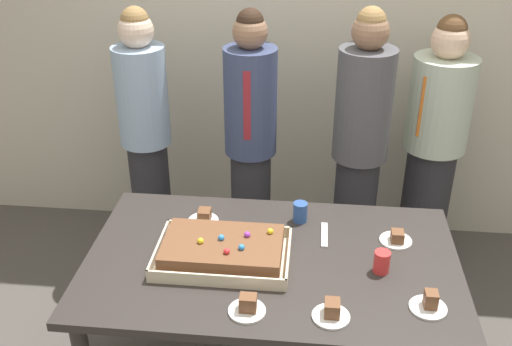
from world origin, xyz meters
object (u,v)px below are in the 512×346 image
object	(u,v)px
plated_slice_center_front	(332,312)
plated_slice_far_right	(429,304)
sheet_cake	(223,251)
party_table	(271,275)
plated_slice_far_left	(204,218)
drink_cup_nearest	(382,262)
plated_slice_near_right	(248,307)
cake_server_utensil	(324,235)
plated_slice_near_left	(396,239)
drink_cup_middle	(300,212)
person_serving_front	(251,145)
person_green_shirt_behind	(146,136)
person_striped_tie_right	(434,146)
person_far_right_suit	(360,149)

from	to	relation	value
plated_slice_center_front	plated_slice_far_right	bearing A→B (deg)	12.93
sheet_cake	party_table	bearing A→B (deg)	6.52
plated_slice_far_left	drink_cup_nearest	size ratio (longest dim) A/B	1.50
plated_slice_near_right	plated_slice_far_left	bearing A→B (deg)	114.77
plated_slice_far_right	cake_server_utensil	distance (m)	0.63
plated_slice_near_left	drink_cup_middle	xyz separation A→B (m)	(-0.45, 0.14, 0.03)
plated_slice_far_left	person_serving_front	bearing A→B (deg)	77.83
party_table	plated_slice_near_right	xyz separation A→B (m)	(-0.07, -0.36, 0.12)
plated_slice_near_left	person_green_shirt_behind	bearing A→B (deg)	148.78
person_striped_tie_right	plated_slice_far_left	bearing A→B (deg)	-11.34
party_table	plated_slice_near_left	size ratio (longest dim) A/B	11.11
person_green_shirt_behind	person_far_right_suit	size ratio (longest dim) A/B	0.97
person_striped_tie_right	person_far_right_suit	xyz separation A→B (m)	(-0.45, -0.19, 0.05)
plated_slice_near_left	person_far_right_suit	world-z (taller)	person_far_right_suit
plated_slice_far_right	plated_slice_near_left	bearing A→B (deg)	100.28
plated_slice_center_front	person_serving_front	distance (m)	1.40
party_table	drink_cup_middle	bearing A→B (deg)	70.85
party_table	plated_slice_far_left	xyz separation A→B (m)	(-0.35, 0.27, 0.11)
person_serving_front	person_striped_tie_right	world-z (taller)	person_serving_front
plated_slice_center_front	person_far_right_suit	bearing A→B (deg)	82.82
drink_cup_middle	person_serving_front	world-z (taller)	person_serving_front
sheet_cake	plated_slice_near_left	distance (m)	0.81
plated_slice_near_left	person_serving_front	xyz separation A→B (m)	(-0.77, 0.78, 0.07)
person_green_shirt_behind	person_far_right_suit	world-z (taller)	person_far_right_suit
plated_slice_far_right	person_far_right_suit	xyz separation A→B (m)	(-0.22, 1.24, 0.07)
party_table	person_far_right_suit	distance (m)	1.08
plated_slice_far_left	plated_slice_far_right	world-z (taller)	plated_slice_far_right
plated_slice_near_left	drink_cup_nearest	size ratio (longest dim) A/B	1.50
drink_cup_nearest	person_green_shirt_behind	bearing A→B (deg)	140.68
plated_slice_center_front	drink_cup_nearest	xyz separation A→B (m)	(0.22, 0.31, 0.03)
sheet_cake	plated_slice_center_front	size ratio (longest dim) A/B	3.95
plated_slice_center_front	person_serving_front	bearing A→B (deg)	109.35
party_table	person_green_shirt_behind	xyz separation A→B (m)	(-0.85, 1.05, 0.17)
party_table	plated_slice_far_left	size ratio (longest dim) A/B	11.11
plated_slice_far_left	plated_slice_center_front	size ratio (longest dim) A/B	1.00
plated_slice_far_left	party_table	bearing A→B (deg)	-36.91
plated_slice_near_left	drink_cup_nearest	world-z (taller)	drink_cup_nearest
cake_server_utensil	person_green_shirt_behind	bearing A→B (deg)	142.27
sheet_cake	plated_slice_center_front	bearing A→B (deg)	-34.49
plated_slice_near_left	cake_server_utensil	size ratio (longest dim) A/B	0.75
sheet_cake	drink_cup_middle	distance (m)	0.48
cake_server_utensil	person_far_right_suit	xyz separation A→B (m)	(0.20, 0.76, 0.09)
sheet_cake	cake_server_utensil	world-z (taller)	sheet_cake
party_table	sheet_cake	size ratio (longest dim) A/B	2.81
plated_slice_near_right	plated_slice_far_left	size ratio (longest dim) A/B	1.00
person_striped_tie_right	person_far_right_suit	size ratio (longest dim) A/B	0.96
person_striped_tie_right	sheet_cake	bearing A→B (deg)	0.01
plated_slice_far_right	person_green_shirt_behind	size ratio (longest dim) A/B	0.09
drink_cup_nearest	drink_cup_middle	distance (m)	0.52
plated_slice_far_left	sheet_cake	bearing A→B (deg)	-64.42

